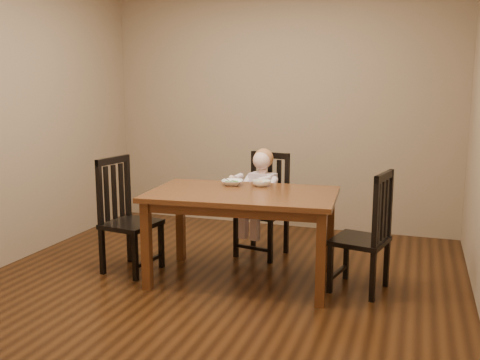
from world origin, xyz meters
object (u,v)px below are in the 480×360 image
(dining_table, at_px, (242,202))
(toddler, at_px, (262,192))
(bowl_peas, at_px, (232,183))
(bowl_veg, at_px, (262,183))
(chair_right, at_px, (366,235))
(chair_child, at_px, (264,206))
(chair_left, at_px, (127,217))

(dining_table, distance_m, toddler, 0.71)
(bowl_peas, relative_size, bowl_veg, 1.15)
(dining_table, relative_size, chair_right, 1.64)
(bowl_peas, xyz_separation_m, bowl_veg, (0.26, 0.04, 0.00))
(dining_table, xyz_separation_m, chair_child, (-0.03, 0.76, -0.20))
(chair_left, bearing_deg, chair_right, 102.94)
(chair_child, bearing_deg, bowl_peas, 85.51)
(bowl_veg, bearing_deg, bowl_peas, -171.06)
(chair_child, xyz_separation_m, toddler, (-0.01, -0.05, 0.15))
(chair_right, bearing_deg, toddler, 71.93)
(chair_child, relative_size, toddler, 1.76)
(chair_left, height_order, toddler, chair_left)
(dining_table, xyz_separation_m, chair_left, (-1.05, -0.08, -0.19))
(dining_table, relative_size, chair_child, 1.62)
(dining_table, xyz_separation_m, chair_right, (1.00, 0.09, -0.21))
(chair_child, bearing_deg, dining_table, 103.68)
(chair_right, bearing_deg, chair_child, 69.74)
(chair_left, height_order, bowl_peas, chair_left)
(chair_left, relative_size, toddler, 1.80)
(toddler, bearing_deg, bowl_veg, 117.41)
(chair_left, relative_size, chair_right, 1.04)
(chair_child, height_order, chair_left, chair_left)
(bowl_veg, bearing_deg, chair_right, -12.30)
(toddler, relative_size, bowl_peas, 2.97)
(chair_child, xyz_separation_m, chair_left, (-1.02, -0.84, 0.01))
(chair_left, distance_m, bowl_veg, 1.22)
(dining_table, height_order, chair_right, chair_right)
(bowl_peas, bearing_deg, toddler, 73.74)
(bowl_peas, height_order, bowl_veg, bowl_veg)
(bowl_peas, distance_m, bowl_veg, 0.26)
(dining_table, relative_size, bowl_veg, 9.73)
(chair_left, distance_m, bowl_peas, 0.98)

